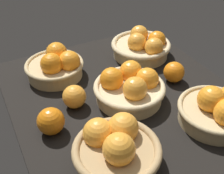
{
  "coord_description": "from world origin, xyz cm",
  "views": [
    {
      "loc": [
        61.44,
        -37.64,
        62.33
      ],
      "look_at": [
        -3.53,
        -3.9,
        7.0
      ],
      "focal_mm": 45.56,
      "sensor_mm": 36.0,
      "label": 1
    }
  ],
  "objects_px": {
    "basket_far_right": "(218,110)",
    "loose_orange_side_gap": "(74,97)",
    "basket_near_left": "(56,65)",
    "basket_far_left": "(143,46)",
    "basket_near_right": "(116,148)",
    "basket_center": "(130,87)",
    "loose_orange_front_gap": "(51,121)",
    "loose_orange_back_gap": "(174,72)"
  },
  "relations": [
    {
      "from": "basket_far_left",
      "to": "loose_orange_side_gap",
      "type": "relative_size",
      "value": 3.18
    },
    {
      "from": "basket_near_left",
      "to": "loose_orange_front_gap",
      "type": "relative_size",
      "value": 2.67
    },
    {
      "from": "basket_near_right",
      "to": "loose_orange_back_gap",
      "type": "height_order",
      "value": "basket_near_right"
    },
    {
      "from": "basket_center",
      "to": "basket_near_left",
      "type": "distance_m",
      "value": 0.29
    },
    {
      "from": "basket_far_left",
      "to": "basket_near_left",
      "type": "bearing_deg",
      "value": -93.3
    },
    {
      "from": "loose_orange_back_gap",
      "to": "basket_far_left",
      "type": "bearing_deg",
      "value": -178.94
    },
    {
      "from": "basket_far_right",
      "to": "basket_near_left",
      "type": "bearing_deg",
      "value": -142.68
    },
    {
      "from": "loose_orange_front_gap",
      "to": "loose_orange_side_gap",
      "type": "xyz_separation_m",
      "value": [
        -0.07,
        0.1,
        -0.0
      ]
    },
    {
      "from": "basket_far_right",
      "to": "basket_center",
      "type": "xyz_separation_m",
      "value": [
        -0.21,
        -0.17,
        -0.0
      ]
    },
    {
      "from": "basket_far_right",
      "to": "loose_orange_side_gap",
      "type": "bearing_deg",
      "value": -126.68
    },
    {
      "from": "basket_far_left",
      "to": "basket_near_left",
      "type": "xyz_separation_m",
      "value": [
        -0.02,
        -0.35,
        0.0
      ]
    },
    {
      "from": "basket_far_right",
      "to": "loose_orange_side_gap",
      "type": "distance_m",
      "value": 0.43
    },
    {
      "from": "basket_near_left",
      "to": "loose_orange_front_gap",
      "type": "height_order",
      "value": "basket_near_left"
    },
    {
      "from": "loose_orange_front_gap",
      "to": "loose_orange_back_gap",
      "type": "relative_size",
      "value": 1.07
    },
    {
      "from": "basket_far_right",
      "to": "loose_orange_side_gap",
      "type": "height_order",
      "value": "basket_far_right"
    },
    {
      "from": "basket_far_left",
      "to": "loose_orange_front_gap",
      "type": "bearing_deg",
      "value": -62.04
    },
    {
      "from": "basket_far_left",
      "to": "basket_near_left",
      "type": "relative_size",
      "value": 1.13
    },
    {
      "from": "basket_near_left",
      "to": "loose_orange_side_gap",
      "type": "relative_size",
      "value": 2.81
    },
    {
      "from": "basket_near_right",
      "to": "loose_orange_front_gap",
      "type": "relative_size",
      "value": 2.86
    },
    {
      "from": "basket_center",
      "to": "basket_near_left",
      "type": "bearing_deg",
      "value": -143.99
    },
    {
      "from": "basket_near_right",
      "to": "loose_orange_side_gap",
      "type": "distance_m",
      "value": 0.25
    },
    {
      "from": "basket_near_left",
      "to": "basket_center",
      "type": "bearing_deg",
      "value": 36.01
    },
    {
      "from": "basket_center",
      "to": "loose_orange_side_gap",
      "type": "bearing_deg",
      "value": -104.19
    },
    {
      "from": "basket_near_right",
      "to": "loose_orange_front_gap",
      "type": "distance_m",
      "value": 0.21
    },
    {
      "from": "basket_near_left",
      "to": "loose_orange_side_gap",
      "type": "bearing_deg",
      "value": -1.74
    },
    {
      "from": "basket_near_right",
      "to": "loose_orange_back_gap",
      "type": "bearing_deg",
      "value": 121.8
    },
    {
      "from": "basket_far_left",
      "to": "loose_orange_back_gap",
      "type": "relative_size",
      "value": 3.23
    },
    {
      "from": "loose_orange_front_gap",
      "to": "basket_near_right",
      "type": "bearing_deg",
      "value": 33.19
    },
    {
      "from": "basket_center",
      "to": "loose_orange_front_gap",
      "type": "bearing_deg",
      "value": -83.75
    },
    {
      "from": "basket_far_left",
      "to": "loose_orange_back_gap",
      "type": "distance_m",
      "value": 0.2
    },
    {
      "from": "loose_orange_back_gap",
      "to": "loose_orange_side_gap",
      "type": "distance_m",
      "value": 0.36
    },
    {
      "from": "basket_near_left",
      "to": "loose_orange_side_gap",
      "type": "xyz_separation_m",
      "value": [
        0.19,
        -0.01,
        -0.01
      ]
    },
    {
      "from": "basket_far_right",
      "to": "loose_orange_side_gap",
      "type": "relative_size",
      "value": 2.92
    },
    {
      "from": "loose_orange_side_gap",
      "to": "basket_near_left",
      "type": "bearing_deg",
      "value": 178.26
    },
    {
      "from": "basket_far_left",
      "to": "loose_orange_side_gap",
      "type": "bearing_deg",
      "value": -64.8
    },
    {
      "from": "basket_far_left",
      "to": "basket_far_right",
      "type": "xyz_separation_m",
      "value": [
        0.42,
        -0.01,
        0.0
      ]
    },
    {
      "from": "loose_orange_front_gap",
      "to": "basket_center",
      "type": "bearing_deg",
      "value": 96.25
    },
    {
      "from": "basket_near_right",
      "to": "basket_far_right",
      "type": "relative_size",
      "value": 1.03
    },
    {
      "from": "basket_far_right",
      "to": "basket_near_left",
      "type": "height_order",
      "value": "basket_far_right"
    },
    {
      "from": "loose_orange_back_gap",
      "to": "loose_orange_side_gap",
      "type": "height_order",
      "value": "loose_orange_side_gap"
    },
    {
      "from": "basket_far_left",
      "to": "basket_near_right",
      "type": "distance_m",
      "value": 0.54
    },
    {
      "from": "basket_far_left",
      "to": "basket_far_right",
      "type": "relative_size",
      "value": 1.09
    }
  ]
}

